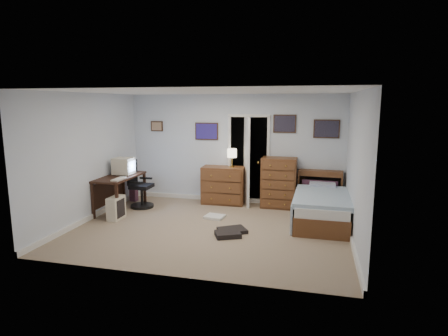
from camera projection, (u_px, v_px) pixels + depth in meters
The scene contains 15 objects.
floor at pixel (211, 229), 6.96m from camera, with size 5.00×4.00×0.02m, color tan.
computer_desk at pixel (116, 184), 8.02m from camera, with size 0.62×1.33×0.77m.
crt_monitor at pixel (124, 166), 8.07m from camera, with size 0.40×0.37×0.37m.
keyboard at pixel (119, 179), 7.59m from camera, with size 0.15×0.41×0.02m, color beige.
pc_tower at pixel (116, 208), 7.49m from camera, with size 0.21×0.43×0.46m.
office_chair at pixel (139, 189), 8.32m from camera, with size 0.51×0.52×1.05m.
media_stack at pixel (133, 185), 8.85m from camera, with size 0.15×0.15×0.76m, color maroon.
low_dresser at pixel (223, 185), 8.63m from camera, with size 0.97×0.48×0.86m, color brown.
table_lamp at pixel (232, 154), 8.46m from camera, with size 0.22×0.22×0.42m.
doorway at pixel (251, 158), 8.88m from camera, with size 0.96×1.12×2.05m.
tall_dresser at pixel (279, 183), 8.29m from camera, with size 0.76×0.45×1.12m, color brown.
headboard_bookcase at pixel (320, 188), 8.20m from camera, with size 0.96×0.30×0.85m.
bed at pixel (321, 207), 7.27m from camera, with size 1.07×1.95×0.63m.
wall_posters at pixel (259, 128), 8.42m from camera, with size 4.38×0.04×0.60m.
floor_clutter at pixel (226, 229), 6.85m from camera, with size 1.04×1.40×0.09m.
Camera 1 is at (1.83, -6.41, 2.31)m, focal length 30.00 mm.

